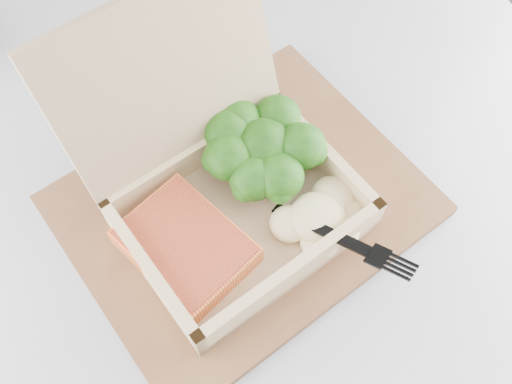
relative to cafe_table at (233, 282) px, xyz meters
name	(u,v)px	position (x,y,z in m)	size (l,w,h in m)	color
cafe_table	(233,282)	(0.00, 0.00, 0.00)	(0.92, 0.92, 0.75)	black
serving_tray	(243,205)	(0.02, 0.00, 0.20)	(0.33, 0.26, 0.01)	brown
takeout_container	(218,173)	(0.00, 0.01, 0.26)	(0.27, 0.27, 0.19)	tan
salmon_fillet	(186,246)	(-0.05, -0.04, 0.23)	(0.09, 0.11, 0.02)	orange
broccoli_pile	(263,151)	(0.05, 0.03, 0.24)	(0.12, 0.12, 0.04)	#2D7219
mashed_potatoes	(317,217)	(0.08, -0.04, 0.23)	(0.08, 0.07, 0.03)	beige
plastic_fork	(303,218)	(0.06, -0.05, 0.24)	(0.10, 0.13, 0.03)	black
receipt	(188,69)	(0.01, 0.19, 0.19)	(0.07, 0.13, 0.00)	white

